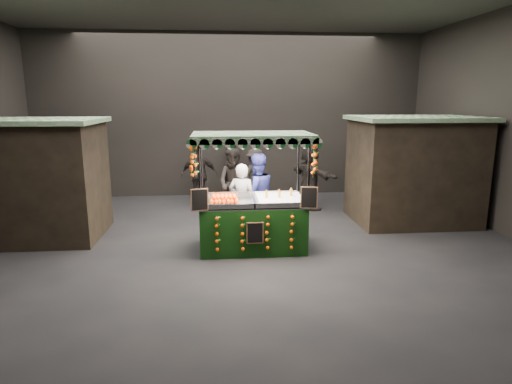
{
  "coord_description": "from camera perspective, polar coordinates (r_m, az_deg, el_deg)",
  "views": [
    {
      "loc": [
        -0.39,
        -8.57,
        3.0
      ],
      "look_at": [
        0.39,
        0.08,
        1.12
      ],
      "focal_mm": 30.19,
      "sensor_mm": 36.0,
      "label": 1
    }
  ],
  "objects": [
    {
      "name": "vendor_grey",
      "position": [
        9.46,
        -1.87,
        -1.14
      ],
      "size": [
        0.69,
        0.57,
        1.64
      ],
      "rotation": [
        0.0,
        0.0,
        2.81
      ],
      "color": "gray",
      "rests_on": "ground"
    },
    {
      "name": "shopper_1",
      "position": [
        10.93,
        -2.9,
        1.11
      ],
      "size": [
        1.1,
        1.02,
        1.8
      ],
      "rotation": [
        0.0,
        0.0,
        -0.51
      ],
      "color": "black",
      "rests_on": "ground"
    },
    {
      "name": "shopper_3",
      "position": [
        12.69,
        -0.12,
        2.22
      ],
      "size": [
        1.09,
        1.19,
        1.6
      ],
      "rotation": [
        0.0,
        0.0,
        0.94
      ],
      "color": "#292621",
      "rests_on": "ground"
    },
    {
      "name": "ground",
      "position": [
        9.09,
        -2.42,
        -7.1
      ],
      "size": [
        12.0,
        12.0,
        0.0
      ],
      "primitive_type": "plane",
      "color": "black",
      "rests_on": "ground"
    },
    {
      "name": "neighbour_stall_left",
      "position": [
        10.51,
        -27.5,
        1.54
      ],
      "size": [
        3.0,
        2.2,
        2.6
      ],
      "color": "black",
      "rests_on": "ground"
    },
    {
      "name": "shopper_2",
      "position": [
        12.43,
        -7.51,
        2.3
      ],
      "size": [
        1.07,
        0.51,
        1.78
      ],
      "rotation": [
        0.0,
        0.0,
        3.21
      ],
      "color": "black",
      "rests_on": "ground"
    },
    {
      "name": "vendor_blue",
      "position": [
        9.68,
        0.08,
        -0.25
      ],
      "size": [
        1.06,
        0.94,
        1.83
      ],
      "rotation": [
        0.0,
        0.0,
        3.47
      ],
      "color": "navy",
      "rests_on": "ground"
    },
    {
      "name": "juice_stall",
      "position": [
        8.67,
        -0.38,
        -3.01
      ],
      "size": [
        2.43,
        1.43,
        2.35
      ],
      "color": "black",
      "rests_on": "ground"
    },
    {
      "name": "neighbour_stall_right",
      "position": [
        11.28,
        20.08,
        2.82
      ],
      "size": [
        3.0,
        2.2,
        2.6
      ],
      "color": "black",
      "rests_on": "ground"
    },
    {
      "name": "market_hall",
      "position": [
        8.59,
        -2.62,
        14.73
      ],
      "size": [
        12.1,
        10.1,
        5.05
      ],
      "color": "black",
      "rests_on": "ground"
    },
    {
      "name": "shopper_4",
      "position": [
        12.59,
        -23.76,
        1.76
      ],
      "size": [
        0.94,
        0.63,
        1.89
      ],
      "rotation": [
        0.0,
        0.0,
        3.12
      ],
      "color": "black",
      "rests_on": "ground"
    },
    {
      "name": "shopper_6",
      "position": [
        13.34,
        -3.36,
        3.03
      ],
      "size": [
        0.71,
        0.77,
        1.76
      ],
      "rotation": [
        0.0,
        0.0,
        -0.99
      ],
      "color": "black",
      "rests_on": "ground"
    },
    {
      "name": "shopper_5",
      "position": [
        11.96,
        7.17,
        2.05
      ],
      "size": [
        1.29,
        1.75,
        1.83
      ],
      "rotation": [
        0.0,
        0.0,
        2.07
      ],
      "color": "black",
      "rests_on": "ground"
    },
    {
      "name": "shopper_0",
      "position": [
        12.11,
        -23.36,
        0.82
      ],
      "size": [
        0.68,
        0.53,
        1.64
      ],
      "rotation": [
        0.0,
        0.0,
        -0.26
      ],
      "color": "black",
      "rests_on": "ground"
    }
  ]
}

